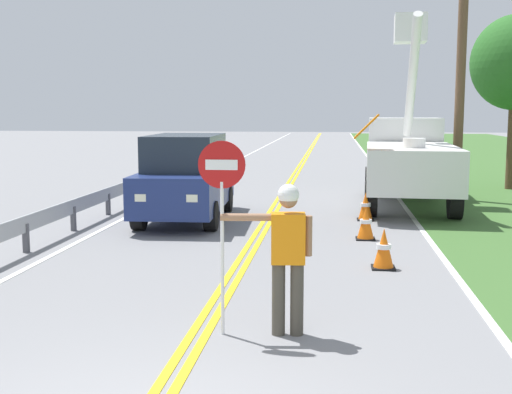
% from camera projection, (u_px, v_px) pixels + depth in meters
% --- Properties ---
extents(centerline_yellow_left, '(0.11, 110.00, 0.01)m').
position_uv_depth(centerline_yellow_left, '(289.00, 181.00, 24.83)').
color(centerline_yellow_left, yellow).
rests_on(centerline_yellow_left, ground).
extents(centerline_yellow_right, '(0.11, 110.00, 0.01)m').
position_uv_depth(centerline_yellow_right, '(293.00, 181.00, 24.81)').
color(centerline_yellow_right, yellow).
rests_on(centerline_yellow_right, ground).
extents(edge_line_right, '(0.12, 110.00, 0.01)m').
position_uv_depth(edge_line_right, '(387.00, 183.00, 24.40)').
color(edge_line_right, silver).
rests_on(edge_line_right, ground).
extents(edge_line_left, '(0.12, 110.00, 0.01)m').
position_uv_depth(edge_line_left, '(198.00, 180.00, 25.24)').
color(edge_line_left, silver).
rests_on(edge_line_left, ground).
extents(flagger_worker, '(1.08, 0.28, 1.83)m').
position_uv_depth(flagger_worker, '(287.00, 249.00, 7.70)').
color(flagger_worker, '#474238').
rests_on(flagger_worker, ground).
extents(stop_sign_paddle, '(0.56, 0.04, 2.33)m').
position_uv_depth(stop_sign_paddle, '(222.00, 194.00, 7.63)').
color(stop_sign_paddle, silver).
rests_on(stop_sign_paddle, ground).
extents(utility_bucket_truck, '(2.96, 6.91, 5.43)m').
position_uv_depth(utility_bucket_truck, '(408.00, 155.00, 18.69)').
color(utility_bucket_truck, silver).
rests_on(utility_bucket_truck, ground).
extents(oncoming_suv_nearest, '(2.06, 4.67, 2.10)m').
position_uv_depth(oncoming_suv_nearest, '(186.00, 177.00, 15.95)').
color(oncoming_suv_nearest, navy).
rests_on(oncoming_suv_nearest, ground).
extents(utility_pole_near, '(1.80, 0.28, 8.99)m').
position_uv_depth(utility_pole_near, '(462.00, 43.00, 19.18)').
color(utility_pole_near, brown).
rests_on(utility_pole_near, ground).
extents(traffic_cone_lead, '(0.40, 0.40, 0.70)m').
position_uv_depth(traffic_cone_lead, '(384.00, 249.00, 11.07)').
color(traffic_cone_lead, orange).
rests_on(traffic_cone_lead, ground).
extents(traffic_cone_mid, '(0.40, 0.40, 0.70)m').
position_uv_depth(traffic_cone_mid, '(366.00, 224.00, 13.60)').
color(traffic_cone_mid, orange).
rests_on(traffic_cone_mid, ground).
extents(traffic_cone_tail, '(0.40, 0.40, 0.70)m').
position_uv_depth(traffic_cone_tail, '(366.00, 207.00, 16.01)').
color(traffic_cone_tail, orange).
rests_on(traffic_cone_tail, ground).
extents(guardrail_left_shoulder, '(0.10, 32.00, 0.71)m').
position_uv_depth(guardrail_left_shoulder, '(146.00, 181.00, 20.19)').
color(guardrail_left_shoulder, '#9EA0A3').
rests_on(guardrail_left_shoulder, ground).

